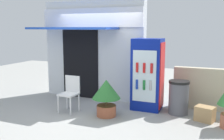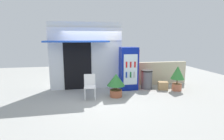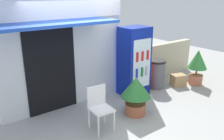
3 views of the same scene
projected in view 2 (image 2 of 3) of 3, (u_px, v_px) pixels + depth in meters
name	position (u px, v px, depth m)	size (l,w,h in m)	color
ground	(97.00, 98.00, 6.61)	(16.00, 16.00, 0.00)	#A3A39E
storefront_building	(85.00, 55.00, 7.66)	(3.17, 1.22, 2.88)	silver
drink_cooler	(129.00, 68.00, 7.62)	(0.76, 0.64, 1.83)	navy
plastic_chair	(90.00, 85.00, 6.48)	(0.44, 0.45, 0.90)	white
potted_plant_near_shop	(116.00, 83.00, 6.67)	(0.68, 0.68, 0.89)	#AD5B3D
potted_plant_curbside	(177.00, 76.00, 7.44)	(0.57, 0.57, 1.06)	#BC6B4C
trash_bin	(147.00, 79.00, 7.79)	(0.50, 0.50, 0.83)	#595960
stone_boundary_wall	(161.00, 73.00, 8.56)	(2.46, 0.20, 1.08)	beige
cardboard_box	(163.00, 86.00, 7.65)	(0.41, 0.30, 0.34)	tan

